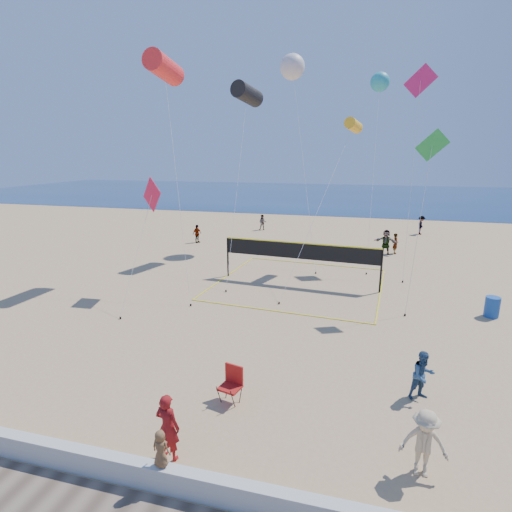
% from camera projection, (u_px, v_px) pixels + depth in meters
% --- Properties ---
extents(ground, '(120.00, 120.00, 0.00)m').
position_uv_depth(ground, '(225.00, 409.00, 11.39)').
color(ground, tan).
rests_on(ground, ground).
extents(ocean, '(140.00, 50.00, 0.03)m').
position_uv_depth(ocean, '(343.00, 195.00, 69.39)').
color(ocean, '#10234D').
rests_on(ocean, ground).
extents(seawall, '(32.00, 0.30, 0.60)m').
position_uv_depth(seawall, '(179.00, 482.00, 8.51)').
color(seawall, silver).
rests_on(seawall, ground).
extents(woman, '(0.67, 0.48, 1.70)m').
position_uv_depth(woman, '(168.00, 427.00, 9.38)').
color(woman, maroon).
rests_on(woman, ground).
extents(toddler, '(0.44, 0.31, 0.84)m').
position_uv_depth(toddler, '(161.00, 448.00, 8.46)').
color(toddler, brown).
rests_on(toddler, seawall).
extents(bystander_a, '(0.91, 0.84, 1.50)m').
position_uv_depth(bystander_a, '(423.00, 375.00, 11.73)').
color(bystander_a, '#2E4E73').
rests_on(bystander_a, ground).
extents(bystander_b, '(1.07, 0.64, 1.63)m').
position_uv_depth(bystander_b, '(424.00, 443.00, 8.90)').
color(bystander_b, tan).
rests_on(bystander_b, ground).
extents(far_person_0, '(0.71, 0.93, 1.47)m').
position_uv_depth(far_person_0, '(197.00, 234.00, 32.44)').
color(far_person_0, gray).
rests_on(far_person_0, ground).
extents(far_person_1, '(1.72, 0.95, 1.76)m').
position_uv_depth(far_person_1, '(386.00, 242.00, 28.79)').
color(far_person_1, gray).
rests_on(far_person_1, ground).
extents(far_person_2, '(0.36, 0.55, 1.50)m').
position_uv_depth(far_person_2, '(396.00, 244.00, 28.84)').
color(far_person_2, gray).
rests_on(far_person_2, ground).
extents(far_person_3, '(0.77, 0.63, 1.47)m').
position_uv_depth(far_person_3, '(263.00, 222.00, 37.76)').
color(far_person_3, gray).
rests_on(far_person_3, ground).
extents(far_person_4, '(0.86, 1.19, 1.66)m').
position_uv_depth(far_person_4, '(421.00, 225.00, 35.72)').
color(far_person_4, gray).
rests_on(far_person_4, ground).
extents(camp_chair, '(0.71, 0.83, 1.22)m').
position_uv_depth(camp_chair, '(232.00, 382.00, 11.64)').
color(camp_chair, '#A61613').
rests_on(camp_chair, ground).
extents(trash_barrel, '(0.79, 0.79, 0.92)m').
position_uv_depth(trash_barrel, '(492.00, 307.00, 17.74)').
color(trash_barrel, '#17469B').
rests_on(trash_barrel, ground).
extents(volleyball_net, '(9.53, 9.40, 2.37)m').
position_uv_depth(volleyball_net, '(300.00, 256.00, 21.96)').
color(volleyball_net, black).
rests_on(volleyball_net, ground).
extents(kite_0, '(3.59, 5.81, 12.22)m').
position_uv_depth(kite_0, '(164.00, 68.00, 21.08)').
color(kite_0, '#FE2A2A').
rests_on(kite_0, ground).
extents(kite_1, '(1.97, 9.50, 11.58)m').
position_uv_depth(kite_1, '(247.00, 94.00, 26.11)').
color(kite_1, black).
rests_on(kite_1, ground).
extents(kite_2, '(3.37, 8.78, 9.15)m').
position_uv_depth(kite_2, '(353.00, 126.00, 23.81)').
color(kite_2, yellow).
rests_on(kite_2, ground).
extents(kite_3, '(1.55, 4.25, 6.00)m').
position_uv_depth(kite_3, '(151.00, 199.00, 19.73)').
color(kite_3, red).
rests_on(kite_3, ground).
extents(kite_4, '(1.40, 1.35, 8.12)m').
position_uv_depth(kite_4, '(430.00, 157.00, 17.10)').
color(kite_4, green).
rests_on(kite_4, ground).
extents(kite_5, '(1.95, 5.03, 12.31)m').
position_uv_depth(kite_5, '(420.00, 89.00, 24.05)').
color(kite_5, '#C01D66').
rests_on(kite_5, ground).
extents(kite_6, '(4.26, 8.89, 14.06)m').
position_uv_depth(kite_6, '(292.00, 67.00, 28.91)').
color(kite_6, silver).
rests_on(kite_6, ground).
extents(kite_7, '(1.57, 10.31, 12.97)m').
position_uv_depth(kite_7, '(380.00, 82.00, 29.84)').
color(kite_7, teal).
rests_on(kite_7, ground).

